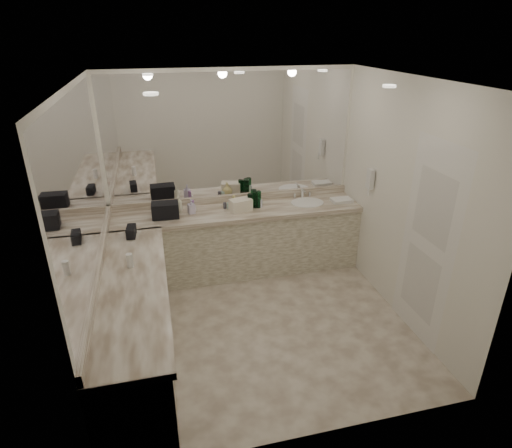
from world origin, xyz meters
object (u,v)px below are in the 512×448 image
object	(u,v)px
black_toiletry_bag	(165,211)
soap_bottle_b	(191,206)
wall_phone	(370,179)
soap_bottle_a	(179,204)
soap_bottle_c	(234,202)
hand_towel	(342,200)
cream_cosmetic_case	(241,205)
sink	(307,203)

from	to	relation	value
black_toiletry_bag	soap_bottle_b	distance (m)	0.33
wall_phone	soap_bottle_a	distance (m)	2.38
soap_bottle_c	black_toiletry_bag	bearing A→B (deg)	-174.25
hand_towel	soap_bottle_a	bearing A→B (deg)	175.59
soap_bottle_a	hand_towel	bearing A→B (deg)	-4.41
cream_cosmetic_case	hand_towel	xyz separation A→B (m)	(1.38, -0.03, -0.06)
sink	wall_phone	distance (m)	0.91
sink	cream_cosmetic_case	bearing A→B (deg)	-177.23
cream_cosmetic_case	soap_bottle_b	world-z (taller)	soap_bottle_b
soap_bottle_b	soap_bottle_c	distance (m)	0.55
sink	cream_cosmetic_case	distance (m)	0.92
sink	black_toiletry_bag	xyz separation A→B (m)	(-1.85, -0.04, 0.10)
cream_cosmetic_case	hand_towel	distance (m)	1.38
cream_cosmetic_case	soap_bottle_a	size ratio (longest dim) A/B	1.29
sink	cream_cosmetic_case	xyz separation A→B (m)	(-0.91, -0.04, 0.08)
hand_towel	soap_bottle_c	xyz separation A→B (m)	(-1.44, 0.11, 0.07)
soap_bottle_a	soap_bottle_b	xyz separation A→B (m)	(0.14, -0.08, -0.01)
black_toiletry_bag	soap_bottle_c	bearing A→B (deg)	5.75
black_toiletry_bag	soap_bottle_a	bearing A→B (deg)	37.91
hand_towel	soap_bottle_a	xyz separation A→B (m)	(-2.14, 0.16, 0.08)
soap_bottle_b	hand_towel	bearing A→B (deg)	-2.41
cream_cosmetic_case	soap_bottle_b	bearing A→B (deg)	160.52
cream_cosmetic_case	soap_bottle_b	xyz separation A→B (m)	(-0.62, 0.06, 0.01)
wall_phone	hand_towel	distance (m)	0.62
hand_towel	soap_bottle_b	xyz separation A→B (m)	(-1.99, 0.08, 0.07)
cream_cosmetic_case	soap_bottle_b	distance (m)	0.62
wall_phone	black_toiletry_bag	xyz separation A→B (m)	(-2.46, 0.46, -0.36)
sink	cream_cosmetic_case	world-z (taller)	cream_cosmetic_case
sink	soap_bottle_b	xyz separation A→B (m)	(-1.53, 0.01, 0.10)
black_toiletry_bag	hand_towel	world-z (taller)	black_toiletry_bag
sink	black_toiletry_bag	bearing A→B (deg)	-178.63
black_toiletry_bag	cream_cosmetic_case	world-z (taller)	black_toiletry_bag
hand_towel	black_toiletry_bag	bearing A→B (deg)	179.35
black_toiletry_bag	hand_towel	xyz separation A→B (m)	(2.31, -0.03, -0.07)
black_toiletry_bag	soap_bottle_c	size ratio (longest dim) A/B	1.77
black_toiletry_bag	hand_towel	distance (m)	2.31
soap_bottle_b	soap_bottle_c	world-z (taller)	soap_bottle_b
soap_bottle_c	sink	bearing A→B (deg)	-2.52
sink	cream_cosmetic_case	size ratio (longest dim) A/B	1.64
sink	soap_bottle_a	distance (m)	1.68
wall_phone	black_toiletry_bag	size ratio (longest dim) A/B	0.74
hand_towel	soap_bottle_c	bearing A→B (deg)	175.50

